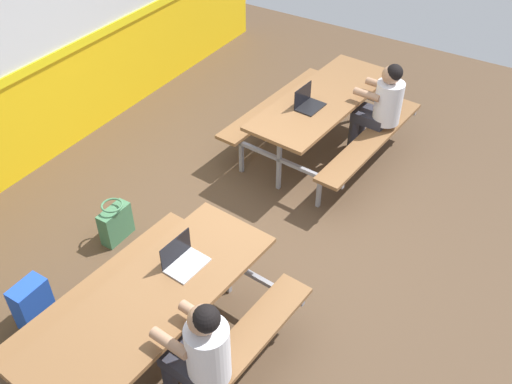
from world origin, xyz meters
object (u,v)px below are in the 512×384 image
object	(u,v)px
picnic_table_left	(155,311)
laptop_silver	(183,260)
laptop_dark	(308,103)
student_nearer	(200,350)
tote_bag_bright	(116,223)
picnic_table_right	(323,110)
student_further	(381,104)
backpack_dark	(32,304)

from	to	relation	value
picnic_table_left	laptop_silver	world-z (taller)	laptop_silver
picnic_table_left	laptop_dark	xyz separation A→B (m)	(2.93, 0.29, 0.21)
student_nearer	tote_bag_bright	size ratio (longest dim) A/B	2.81
picnic_table_right	student_further	size ratio (longest dim) A/B	1.75
laptop_silver	tote_bag_bright	world-z (taller)	laptop_silver
laptop_silver	student_nearer	bearing A→B (deg)	-134.73
picnic_table_right	backpack_dark	bearing A→B (deg)	165.40
laptop_dark	picnic_table_left	bearing A→B (deg)	-174.38
picnic_table_left	student_further	world-z (taller)	student_further
picnic_table_left	student_nearer	distance (m)	0.59
picnic_table_right	laptop_dark	distance (m)	0.35
backpack_dark	tote_bag_bright	distance (m)	1.13
picnic_table_right	laptop_dark	bearing A→B (deg)	167.71
picnic_table_left	laptop_dark	distance (m)	2.95
student_nearer	picnic_table_left	bearing A→B (deg)	72.77
student_nearer	backpack_dark	world-z (taller)	student_nearer
picnic_table_right	student_nearer	bearing A→B (deg)	-167.05
student_further	picnic_table_left	bearing A→B (deg)	174.23
picnic_table_right	tote_bag_bright	size ratio (longest dim) A/B	4.92
picnic_table_left	tote_bag_bright	bearing A→B (deg)	56.09
picnic_table_left	student_nearer	world-z (taller)	student_nearer
backpack_dark	picnic_table_right	bearing A→B (deg)	-14.60
student_nearer	laptop_silver	size ratio (longest dim) A/B	3.59
student_nearer	backpack_dark	size ratio (longest dim) A/B	2.74
student_nearer	laptop_dark	xyz separation A→B (m)	(3.10, 0.83, 0.08)
tote_bag_bright	student_nearer	bearing A→B (deg)	-119.35
picnic_table_left	laptop_dark	world-z (taller)	laptop_dark
picnic_table_right	laptop_dark	size ratio (longest dim) A/B	6.28
student_nearer	laptop_dark	size ratio (longest dim) A/B	3.59
student_further	student_nearer	bearing A→B (deg)	-176.91
laptop_dark	tote_bag_bright	world-z (taller)	laptop_dark
student_nearer	student_further	distance (m)	3.63
picnic_table_right	student_nearer	size ratio (longest dim) A/B	1.75
student_further	laptop_dark	xyz separation A→B (m)	(-0.53, 0.64, 0.08)
laptop_silver	tote_bag_bright	distance (m)	1.45
laptop_silver	laptop_dark	size ratio (longest dim) A/B	1.00
laptop_dark	tote_bag_bright	bearing A→B (deg)	155.25
picnic_table_left	laptop_silver	xyz separation A→B (m)	(0.38, 0.01, 0.21)
picnic_table_right	student_further	distance (m)	0.65
student_nearer	student_further	xyz separation A→B (m)	(3.63, 0.20, 0.00)
student_nearer	student_further	world-z (taller)	same
student_nearer	laptop_dark	world-z (taller)	student_nearer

